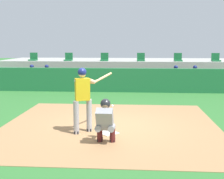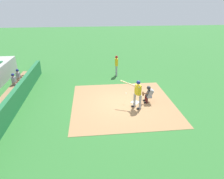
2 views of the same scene
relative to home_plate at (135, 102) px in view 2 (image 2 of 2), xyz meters
The scene contains 9 objects.
ground_plane 0.80m from the home_plate, 90.00° to the left, with size 80.00×80.00×0.00m, color #2D6B2D.
dirt_infield 0.80m from the home_plate, 90.00° to the left, with size 6.40×6.40×0.01m, color #9E754C.
home_plate is the anchor object (origin of this frame).
batter_at_plate 1.22m from the home_plate, behind, with size 0.97×1.17×1.80m.
catcher_crouched 1.00m from the home_plate, 89.88° to the right, with size 0.49×1.78×1.13m.
on_deck_batter 5.25m from the home_plate, ahead, with size 0.58×0.23×1.79m.
dugout_wall 7.32m from the home_plate, 90.00° to the left, with size 13.00×0.30×1.20m, color #1E6638.
dugout_player_2 8.66m from the home_plate, 70.51° to the left, with size 0.49×0.70×1.30m.
dugout_player_3 9.04m from the home_plate, 64.52° to the left, with size 0.49×0.70×1.30m.
Camera 2 is at (-11.45, 1.95, 6.12)m, focal length 32.78 mm.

